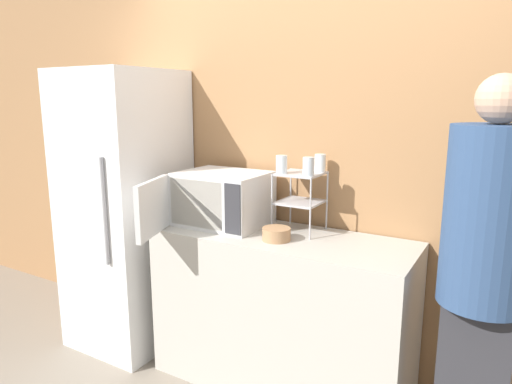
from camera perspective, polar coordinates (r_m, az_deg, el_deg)
The scene contains 10 objects.
wall_back at distance 2.83m, azimuth 6.35°, elevation 3.40°, with size 8.00×0.06×2.60m.
counter at distance 2.79m, azimuth 3.11°, elevation -14.64°, with size 1.50×0.57×0.93m.
microwave at distance 2.80m, azimuth -4.54°, elevation -0.86°, with size 0.55×0.80×0.33m.
dish_rack at distance 2.65m, azimuth 5.54°, elevation 0.34°, with size 0.25×0.25×0.35m.
glass_front_left at distance 2.58m, azimuth 3.22°, elevation 3.45°, with size 0.06×0.06×0.10m.
glass_back_right at distance 2.67m, azimuth 8.02°, elevation 3.61°, with size 0.06×0.06×0.10m.
glass_front_right at distance 2.52m, azimuth 6.58°, elevation 3.18°, with size 0.06×0.06×0.10m.
bowl at distance 2.52m, azimuth 2.57°, elevation -5.29°, with size 0.16×0.16×0.07m.
person at distance 2.16m, azimuth 26.62°, elevation -8.27°, with size 0.36×0.36×1.80m.
refrigerator at distance 3.27m, azimuth -15.95°, elevation -2.26°, with size 0.67×0.71×1.88m.
Camera 1 is at (1.14, -1.94, 1.70)m, focal length 32.00 mm.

